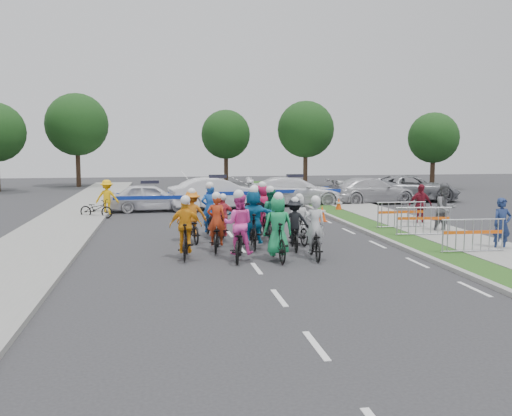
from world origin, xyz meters
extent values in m
plane|color=#28282B|center=(0.00, 0.00, 0.00)|extent=(90.00, 90.00, 0.00)
cube|color=gray|center=(5.10, 5.00, 0.06)|extent=(0.20, 60.00, 0.12)
cube|color=#234917|center=(5.80, 5.00, 0.06)|extent=(1.20, 60.00, 0.11)
cube|color=gray|center=(7.60, 5.00, 0.07)|extent=(2.40, 60.00, 0.13)
cube|color=gray|center=(-6.50, 5.00, 0.07)|extent=(3.00, 60.00, 0.13)
imported|color=black|center=(1.90, 1.13, 0.48)|extent=(0.82, 1.88, 0.96)
imported|color=silver|center=(1.90, 1.08, 0.98)|extent=(0.62, 0.44, 1.60)
sphere|color=white|center=(1.90, 1.03, 1.72)|extent=(0.28, 0.28, 0.28)
imported|color=black|center=(0.77, 0.96, 0.57)|extent=(0.59, 1.91, 1.14)
imported|color=#1B9956|center=(0.77, 0.91, 1.03)|extent=(0.85, 0.57, 1.71)
sphere|color=white|center=(0.77, 0.86, 1.85)|extent=(0.30, 0.30, 0.30)
imported|color=black|center=(-0.32, 1.28, 0.53)|extent=(1.07, 2.11, 1.06)
imported|color=#FF46B6|center=(-0.32, 1.23, 1.06)|extent=(0.97, 0.82, 1.76)
sphere|color=white|center=(-0.32, 1.18, 1.90)|extent=(0.31, 0.31, 0.31)
imported|color=black|center=(-1.82, 1.70, 0.54)|extent=(0.68, 1.82, 1.07)
imported|color=#F5A319|center=(-1.82, 1.65, 0.98)|extent=(0.98, 0.49, 1.61)
sphere|color=white|center=(-1.82, 1.60, 1.73)|extent=(0.28, 0.28, 0.28)
imported|color=black|center=(1.64, 2.61, 0.44)|extent=(0.77, 1.72, 0.87)
imported|color=black|center=(1.64, 2.56, 0.91)|extent=(1.00, 0.65, 1.46)
sphere|color=white|center=(1.64, 2.51, 1.57)|extent=(0.25, 0.25, 0.25)
imported|color=black|center=(0.39, 3.03, 0.58)|extent=(0.68, 1.97, 1.16)
imported|color=#1879B4|center=(0.39, 2.98, 1.05)|extent=(1.65, 0.63, 1.74)
sphere|color=white|center=(0.39, 2.93, 1.88)|extent=(0.30, 0.30, 0.30)
imported|color=black|center=(-0.81, 2.83, 0.48)|extent=(0.89, 1.90, 0.96)
imported|color=red|center=(-0.81, 2.78, 0.98)|extent=(0.63, 0.46, 1.60)
sphere|color=white|center=(-0.81, 2.73, 1.73)|extent=(0.28, 0.28, 0.28)
imported|color=black|center=(2.00, 3.53, 0.49)|extent=(0.70, 1.68, 0.98)
imported|color=silver|center=(2.00, 3.48, 0.92)|extent=(0.78, 0.57, 1.47)
sphere|color=white|center=(2.00, 3.43, 1.59)|extent=(0.26, 0.26, 0.26)
imported|color=black|center=(1.18, 4.35, 0.50)|extent=(1.00, 1.98, 0.99)
imported|color=#177E55|center=(1.18, 4.30, 1.01)|extent=(0.90, 0.76, 1.65)
sphere|color=white|center=(1.18, 4.25, 1.78)|extent=(0.29, 0.29, 0.29)
imported|color=black|center=(-0.43, 4.55, 0.48)|extent=(0.71, 1.64, 0.95)
imported|color=#E84051|center=(-0.43, 4.50, 0.89)|extent=(0.88, 0.49, 1.43)
sphere|color=white|center=(-0.43, 4.45, 1.54)|extent=(0.25, 0.25, 0.25)
imported|color=black|center=(-1.49, 4.59, 0.48)|extent=(0.91, 1.90, 0.96)
imported|color=orange|center=(-1.49, 4.54, 0.98)|extent=(1.11, 0.75, 1.60)
sphere|color=white|center=(-1.49, 4.49, 1.73)|extent=(0.28, 0.28, 0.28)
imported|color=black|center=(0.77, 5.22, 0.55)|extent=(0.71, 1.86, 1.09)
imported|color=black|center=(0.77, 5.17, 1.00)|extent=(1.56, 0.65, 1.64)
sphere|color=white|center=(0.77, 5.12, 1.77)|extent=(0.28, 0.28, 0.28)
imported|color=black|center=(-0.79, 5.60, 0.52)|extent=(0.80, 2.00, 1.03)
imported|color=blue|center=(-0.79, 5.55, 1.04)|extent=(0.65, 0.45, 1.72)
sphere|color=white|center=(-0.79, 5.50, 1.86)|extent=(0.30, 0.30, 0.30)
imported|color=black|center=(1.22, 6.18, 0.56)|extent=(0.62, 1.89, 1.12)
imported|color=#D61A53|center=(1.22, 6.13, 1.02)|extent=(0.85, 0.58, 1.68)
sphere|color=white|center=(1.22, 6.08, 1.81)|extent=(0.29, 0.29, 0.29)
imported|color=white|center=(-3.07, 14.04, 0.70)|extent=(4.18, 1.87, 1.40)
imported|color=white|center=(0.35, 14.29, 0.82)|extent=(5.16, 2.49, 1.63)
imported|color=white|center=(4.71, 15.54, 0.78)|extent=(5.57, 2.73, 1.56)
imported|color=#BBBBC0|center=(9.22, 15.72, 0.73)|extent=(5.28, 2.70, 1.47)
imported|color=gray|center=(12.09, 16.75, 0.77)|extent=(5.87, 3.44, 1.53)
imported|color=navy|center=(7.95, 1.19, 0.84)|extent=(0.63, 0.42, 1.69)
imported|color=#58595D|center=(7.93, 4.78, 0.95)|extent=(1.06, 0.90, 1.91)
imported|color=maroon|center=(7.97, 6.95, 0.86)|extent=(1.02, 0.45, 1.72)
imported|color=yellow|center=(-5.08, 13.04, 0.83)|extent=(1.11, 0.68, 1.66)
cube|color=#F24C0C|center=(4.39, 8.95, 0.01)|extent=(0.40, 0.40, 0.03)
cone|color=#F24C0C|center=(4.39, 8.95, 0.35)|extent=(0.36, 0.36, 0.70)
cylinder|color=silver|center=(4.39, 8.95, 0.45)|extent=(0.29, 0.29, 0.08)
cube|color=#F24C0C|center=(6.22, 12.35, 0.01)|extent=(0.40, 0.40, 0.03)
cone|color=#F24C0C|center=(6.22, 12.35, 0.35)|extent=(0.36, 0.36, 0.70)
cylinder|color=silver|center=(6.22, 12.35, 0.45)|extent=(0.29, 0.29, 0.08)
imported|color=black|center=(-5.45, 11.72, 0.43)|extent=(1.71, 1.18, 0.85)
cylinder|color=#382619|center=(9.00, 30.00, 1.62)|extent=(0.36, 0.36, 3.25)
sphere|color=#103312|center=(9.00, 30.00, 4.55)|extent=(4.55, 4.55, 4.55)
cylinder|color=#382619|center=(18.00, 26.00, 1.38)|extent=(0.36, 0.36, 2.75)
sphere|color=#103312|center=(18.00, 26.00, 3.85)|extent=(3.85, 3.85, 3.85)
cylinder|color=#382619|center=(-9.00, 32.00, 1.75)|extent=(0.36, 0.36, 3.50)
sphere|color=#103312|center=(-9.00, 32.00, 4.90)|extent=(4.90, 4.90, 4.90)
cylinder|color=#382619|center=(3.00, 34.00, 1.50)|extent=(0.36, 0.36, 3.00)
sphere|color=#103312|center=(3.00, 34.00, 4.20)|extent=(4.20, 4.20, 4.20)
camera|label=1|loc=(-2.48, -14.87, 3.33)|focal=40.00mm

